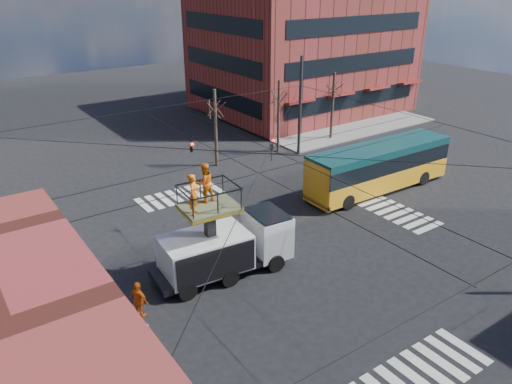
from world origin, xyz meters
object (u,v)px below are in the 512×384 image
object	(u,v)px
city_bus	(379,166)
worker_ground	(139,300)
utility_truck	(225,237)
traffic_cone	(145,329)
flagger	(334,196)

from	to	relation	value
city_bus	worker_ground	distance (m)	19.52
utility_truck	city_bus	xyz separation A→B (m)	(14.12, 2.88, -0.25)
traffic_cone	flagger	distance (m)	15.56
city_bus	flagger	world-z (taller)	city_bus
city_bus	worker_ground	bearing A→B (deg)	-167.45
utility_truck	worker_ground	distance (m)	5.20
utility_truck	city_bus	world-z (taller)	utility_truck
city_bus	worker_ground	world-z (taller)	city_bus
utility_truck	flagger	size ratio (longest dim) A/B	4.06
worker_ground	city_bus	bearing A→B (deg)	-102.18
city_bus	flagger	size ratio (longest dim) A/B	6.40
worker_ground	utility_truck	bearing A→B (deg)	-102.85
city_bus	traffic_cone	distance (m)	20.13
traffic_cone	city_bus	bearing A→B (deg)	14.58
traffic_cone	flagger	xyz separation A→B (m)	(14.87, 4.54, 0.56)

